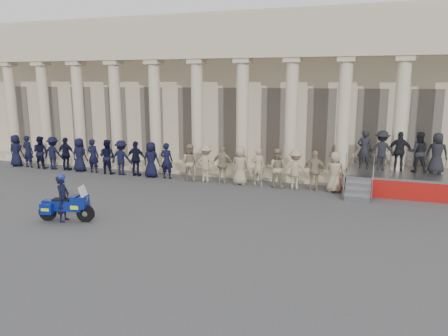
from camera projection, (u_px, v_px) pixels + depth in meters
ground at (149, 217)px, 16.83m from camera, size 90.00×90.00×0.00m
building at (253, 90)px, 29.56m from camera, size 40.00×12.50×9.00m
officer_rank at (156, 160)px, 23.46m from camera, size 19.90×0.73×1.93m
reviewing_stand at (399, 158)px, 20.54m from camera, size 4.63×4.35×2.84m
motorcycle at (67, 206)px, 16.24m from camera, size 2.14×1.06×1.38m
rider at (63, 198)px, 16.19m from camera, size 0.54×0.71×1.83m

